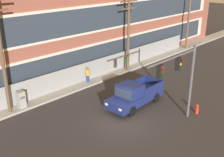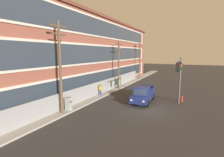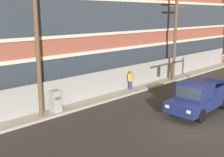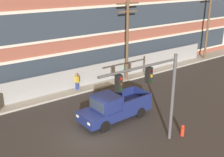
# 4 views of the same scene
# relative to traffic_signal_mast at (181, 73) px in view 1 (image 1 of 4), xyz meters

# --- Properties ---
(ground_plane) EXTENTS (160.00, 160.00, 0.00)m
(ground_plane) POSITION_rel_traffic_signal_mast_xyz_m (-2.40, 2.99, -3.96)
(ground_plane) COLOR #333030
(sidewalk_building_side) EXTENTS (80.00, 1.97, 0.16)m
(sidewalk_building_side) POSITION_rel_traffic_signal_mast_xyz_m (-2.40, 10.60, -3.88)
(sidewalk_building_side) COLOR #9E9B93
(sidewalk_building_side) RESTS_ON ground
(brick_mill_building) EXTENTS (52.50, 12.50, 11.84)m
(brick_mill_building) POSITION_rel_traffic_signal_mast_xyz_m (1.57, 17.53, 1.97)
(brick_mill_building) COLOR brown
(brick_mill_building) RESTS_ON ground
(chain_link_fence) EXTENTS (32.88, 0.06, 2.02)m
(chain_link_fence) POSITION_rel_traffic_signal_mast_xyz_m (1.80, 10.85, -2.93)
(chain_link_fence) COLOR gray
(chain_link_fence) RESTS_ON ground
(traffic_signal_mast) EXTENTS (5.47, 0.43, 5.55)m
(traffic_signal_mast) POSITION_rel_traffic_signal_mast_xyz_m (0.00, 0.00, 0.00)
(traffic_signal_mast) COLOR #4C4C51
(traffic_signal_mast) RESTS_ON ground
(pickup_truck_navy) EXTENTS (5.52, 2.21, 2.05)m
(pickup_truck_navy) POSITION_rel_traffic_signal_mast_xyz_m (0.20, 4.07, -3.00)
(pickup_truck_navy) COLOR navy
(pickup_truck_navy) RESTS_ON ground
(utility_pole_near_corner) EXTENTS (2.23, 0.26, 9.03)m
(utility_pole_near_corner) POSITION_rel_traffic_signal_mast_xyz_m (-7.51, 10.13, 0.99)
(utility_pole_near_corner) COLOR brown
(utility_pole_near_corner) RESTS_ON ground
(utility_pole_midblock) EXTENTS (2.48, 0.26, 7.96)m
(utility_pole_midblock) POSITION_rel_traffic_signal_mast_xyz_m (6.11, 9.90, 0.48)
(utility_pole_midblock) COLOR brown
(utility_pole_midblock) RESTS_ON ground
(utility_pole_far_east) EXTENTS (2.57, 0.26, 8.57)m
(utility_pole_far_east) POSITION_rel_traffic_signal_mast_xyz_m (18.74, 10.09, 0.80)
(utility_pole_far_east) COLOR brown
(utility_pole_far_east) RESTS_ON ground
(electrical_cabinet) EXTENTS (0.57, 0.56, 1.52)m
(electrical_cabinet) POSITION_rel_traffic_signal_mast_xyz_m (-6.48, 10.16, -3.19)
(electrical_cabinet) COLOR #939993
(electrical_cabinet) RESTS_ON ground
(pedestrian_near_cabinet) EXTENTS (0.32, 0.44, 1.69)m
(pedestrian_near_cabinet) POSITION_rel_traffic_signal_mast_xyz_m (0.76, 10.37, -2.98)
(pedestrian_near_cabinet) COLOR navy
(pedestrian_near_cabinet) RESTS_ON ground
(pedestrian_by_fence) EXTENTS (0.41, 0.47, 1.69)m
(pedestrian_by_fence) POSITION_rel_traffic_signal_mast_xyz_m (6.20, 10.16, -2.98)
(pedestrian_by_fence) COLOR #4C4C51
(pedestrian_by_fence) RESTS_ON ground
(fire_hydrant) EXTENTS (0.24, 0.24, 0.78)m
(fire_hydrant) POSITION_rel_traffic_signal_mast_xyz_m (2.52, -0.28, -3.58)
(fire_hydrant) COLOR red
(fire_hydrant) RESTS_ON ground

